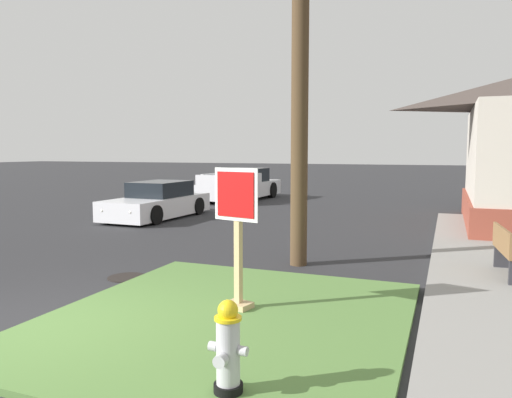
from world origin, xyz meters
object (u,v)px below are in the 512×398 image
Objects in this scene: stop_sign at (237,241)px; manhole_cover at (127,277)px; pickup_truck_white at (242,187)px; street_bench at (509,250)px; fire_hydrant at (228,349)px; parked_sedan_white at (158,202)px.

manhole_cover is (-2.67, 1.07, -1.03)m from stop_sign.
street_bench is (10.11, -11.76, -0.03)m from pickup_truck_white.
stop_sign is 0.37× the size of pickup_truck_white.
parked_sedan_white is at bearing 125.56° from fire_hydrant.
pickup_truck_white reaches higher than parked_sedan_white.
fire_hydrant is at bearing -67.26° from pickup_truck_white.
fire_hydrant is 0.20× the size of parked_sedan_white.
fire_hydrant is at bearing -117.38° from street_bench.
manhole_cover is 8.13m from parked_sedan_white.
parked_sedan_white reaches higher than fire_hydrant.
parked_sedan_white is 11.43m from street_bench.
parked_sedan_white reaches higher than street_bench.
manhole_cover is 0.13× the size of pickup_truck_white.
fire_hydrant is 0.44× the size of stop_sign.
parked_sedan_white is (-7.46, 10.44, 0.05)m from fire_hydrant.
manhole_cover is 6.81m from street_bench.
parked_sedan_white is 0.83× the size of pickup_truck_white.
fire_hydrant is 12.83m from parked_sedan_white.
manhole_cover is 14.45m from pickup_truck_white.
parked_sedan_white is at bearing 128.79° from stop_sign.
stop_sign reaches higher than street_bench.
stop_sign reaches higher than fire_hydrant.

